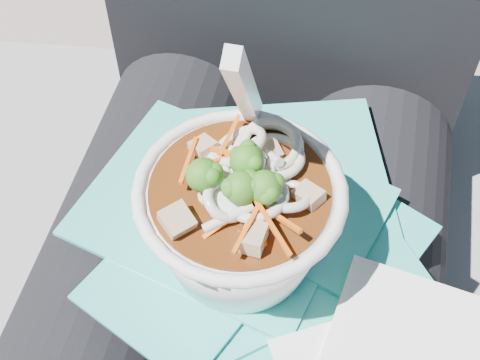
% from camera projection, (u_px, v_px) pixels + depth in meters
% --- Properties ---
extents(stone_ledge, '(1.05, 0.61, 0.44)m').
position_uv_depth(stone_ledge, '(258.00, 315.00, 0.88)').
color(stone_ledge, slate).
rests_on(stone_ledge, ground).
extents(lap, '(0.35, 0.48, 0.15)m').
position_uv_depth(lap, '(229.00, 322.00, 0.56)').
color(lap, black).
rests_on(lap, stone_ledge).
extents(person_body, '(0.34, 0.94, 0.99)m').
position_uv_depth(person_body, '(252.00, 215.00, 0.59)').
color(person_body, black).
rests_on(person_body, ground).
extents(plastic_bag, '(0.29, 0.30, 0.02)m').
position_uv_depth(plastic_bag, '(261.00, 221.00, 0.52)').
color(plastic_bag, '#2DBCB1').
rests_on(plastic_bag, lap).
extents(udon_bowl, '(0.17, 0.17, 0.19)m').
position_uv_depth(udon_bowl, '(241.00, 211.00, 0.45)').
color(udon_bowl, white).
rests_on(udon_bowl, plastic_bag).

